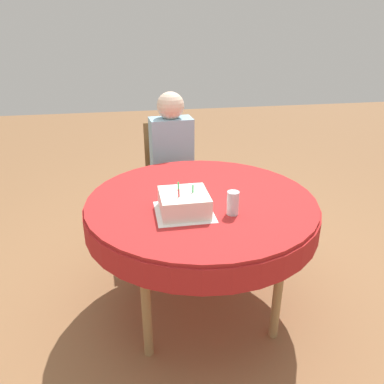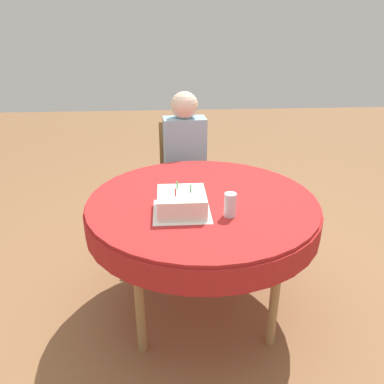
% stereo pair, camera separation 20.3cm
% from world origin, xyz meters
% --- Properties ---
extents(ground_plane, '(12.00, 12.00, 0.00)m').
position_xyz_m(ground_plane, '(0.00, 0.00, 0.00)').
color(ground_plane, '#8C603D').
extents(dining_table, '(1.31, 1.31, 0.74)m').
position_xyz_m(dining_table, '(0.00, 0.00, 0.65)').
color(dining_table, '#B22323').
rests_on(dining_table, ground_plane).
extents(chair, '(0.44, 0.44, 0.92)m').
position_xyz_m(chair, '(-0.06, 0.98, 0.50)').
color(chair, brown).
rests_on(chair, ground_plane).
extents(person, '(0.33, 0.30, 1.19)m').
position_xyz_m(person, '(-0.05, 0.88, 0.72)').
color(person, beige).
rests_on(person, ground_plane).
extents(napkin, '(0.30, 0.30, 0.00)m').
position_xyz_m(napkin, '(-0.12, -0.15, 0.74)').
color(napkin, white).
rests_on(napkin, dining_table).
extents(birthday_cake, '(0.25, 0.25, 0.15)m').
position_xyz_m(birthday_cake, '(-0.12, -0.15, 0.79)').
color(birthday_cake, white).
rests_on(birthday_cake, dining_table).
extents(drinking_glass, '(0.06, 0.06, 0.12)m').
position_xyz_m(drinking_glass, '(0.12, -0.22, 0.80)').
color(drinking_glass, silver).
rests_on(drinking_glass, dining_table).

